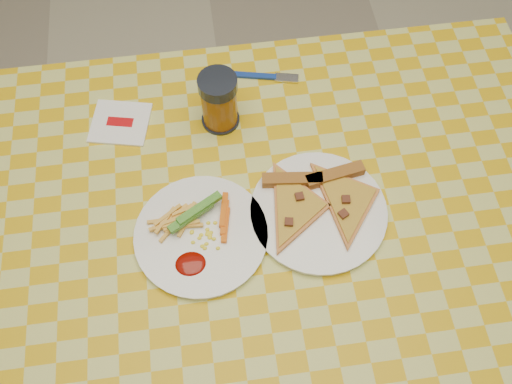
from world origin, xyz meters
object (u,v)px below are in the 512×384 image
Objects in this scene: plate_left at (201,236)px; plate_right at (318,212)px; table at (255,238)px; drink_glass at (219,101)px.

plate_left is 0.96× the size of plate_right.
table is 0.28m from drink_glass.
table is 0.13m from plate_left.
plate_right reaches higher than table.
plate_left is at bearing -169.71° from table.
table is at bearing 179.97° from plate_right.
plate_right is 0.29m from drink_glass.
table is 5.13× the size of plate_right.
plate_left is at bearing -103.73° from drink_glass.
drink_glass is at bearing 99.16° from table.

